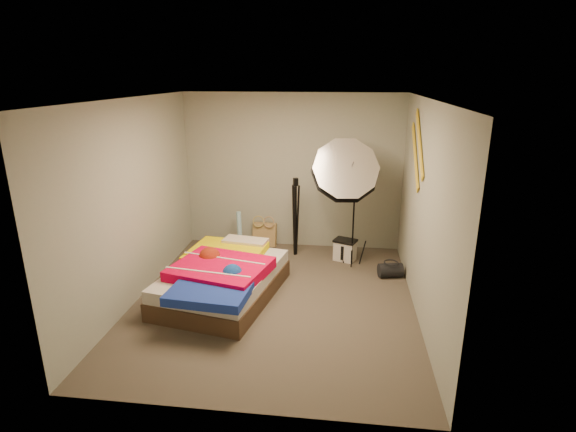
% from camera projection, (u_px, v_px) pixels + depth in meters
% --- Properties ---
extents(floor, '(4.00, 4.00, 0.00)m').
position_uv_depth(floor, '(275.00, 301.00, 5.73)').
color(floor, brown).
rests_on(floor, ground).
extents(ceiling, '(4.00, 4.00, 0.00)m').
position_uv_depth(ceiling, '(272.00, 99.00, 4.98)').
color(ceiling, silver).
rests_on(ceiling, wall_back).
extents(wall_back, '(3.50, 0.00, 3.50)m').
position_uv_depth(wall_back, '(292.00, 172.00, 7.25)').
color(wall_back, gray).
rests_on(wall_back, floor).
extents(wall_front, '(3.50, 0.00, 3.50)m').
position_uv_depth(wall_front, '(234.00, 280.00, 3.46)').
color(wall_front, gray).
rests_on(wall_front, floor).
extents(wall_left, '(0.00, 4.00, 4.00)m').
position_uv_depth(wall_left, '(134.00, 202.00, 5.56)').
color(wall_left, gray).
rests_on(wall_left, floor).
extents(wall_right, '(0.00, 4.00, 4.00)m').
position_uv_depth(wall_right, '(424.00, 212.00, 5.15)').
color(wall_right, gray).
rests_on(wall_right, floor).
extents(tote_bag, '(0.40, 0.19, 0.40)m').
position_uv_depth(tote_bag, '(265.00, 234.00, 7.52)').
color(tote_bag, tan).
rests_on(tote_bag, floor).
extents(wrapping_roll, '(0.14, 0.20, 0.66)m').
position_uv_depth(wrapping_roll, '(240.00, 232.00, 7.27)').
color(wrapping_roll, '#469EBB').
rests_on(wrapping_roll, floor).
extents(camera_case, '(0.37, 0.32, 0.31)m').
position_uv_depth(camera_case, '(345.00, 251.00, 6.94)').
color(camera_case, silver).
rests_on(camera_case, floor).
extents(duffel_bag, '(0.37, 0.27, 0.20)m').
position_uv_depth(duffel_bag, '(390.00, 270.00, 6.37)').
color(duffel_bag, black).
rests_on(duffel_bag, floor).
extents(wall_stripe_upper, '(0.02, 0.91, 0.78)m').
position_uv_depth(wall_stripe_upper, '(420.00, 143.00, 5.51)').
color(wall_stripe_upper, gold).
rests_on(wall_stripe_upper, wall_right).
extents(wall_stripe_lower, '(0.02, 0.91, 0.78)m').
position_uv_depth(wall_stripe_lower, '(415.00, 156.00, 5.81)').
color(wall_stripe_lower, gold).
rests_on(wall_stripe_lower, wall_right).
extents(bed, '(1.55, 2.06, 0.52)m').
position_uv_depth(bed, '(223.00, 278.00, 5.76)').
color(bed, '#463021').
rests_on(bed, floor).
extents(photo_umbrella, '(1.15, 0.81, 2.03)m').
position_uv_depth(photo_umbrella, '(345.00, 172.00, 6.29)').
color(photo_umbrella, black).
rests_on(photo_umbrella, floor).
extents(camera_tripod, '(0.09, 0.09, 1.25)m').
position_uv_depth(camera_tripod, '(296.00, 212.00, 6.98)').
color(camera_tripod, black).
rests_on(camera_tripod, floor).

